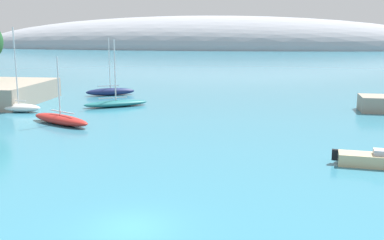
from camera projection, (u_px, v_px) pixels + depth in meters
The scene contains 7 objects.
water at pixel (131, 227), 23.27m from camera, with size 600.00×600.00×0.00m, color teal.
distant_ridge at pixel (206, 48), 228.78m from camera, with size 242.48×52.94×32.00m, color #999EA8.
sailboat_navy_near_shore at pixel (110, 91), 68.83m from camera, with size 7.30×4.45×8.55m.
sailboat_red_mid_mooring at pixel (60, 119), 48.13m from camera, with size 8.27×5.75×7.08m.
sailboat_white_outer_mooring at pixel (19, 107), 55.24m from camera, with size 5.53×1.83×10.06m.
sailboat_teal_end_of_line at pixel (116, 103), 58.97m from camera, with size 8.19×6.01×8.55m.
motorboat_sand_foreground at pixel (371, 160), 33.51m from camera, with size 5.15×2.28×1.30m.
Camera 1 is at (5.97, -21.13, 9.96)m, focal length 42.80 mm.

